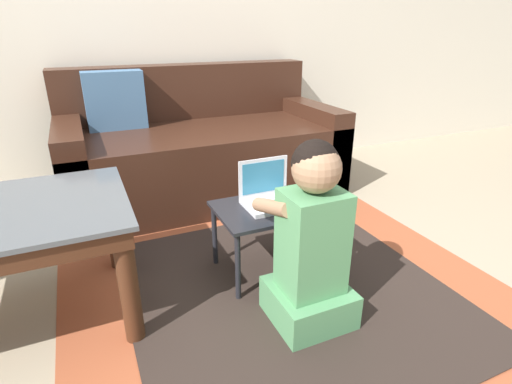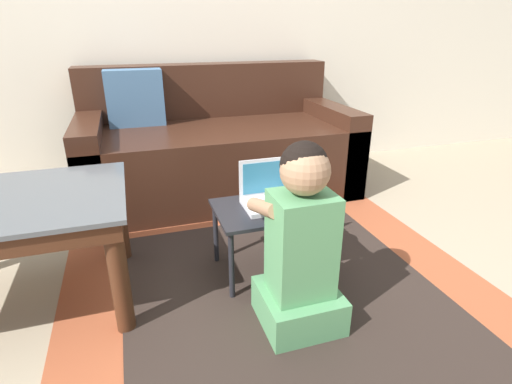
{
  "view_description": "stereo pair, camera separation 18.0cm",
  "coord_description": "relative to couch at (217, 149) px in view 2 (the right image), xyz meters",
  "views": [
    {
      "loc": [
        -0.63,
        -1.24,
        1.09
      ],
      "look_at": [
        0.04,
        0.28,
        0.4
      ],
      "focal_mm": 28.0,
      "sensor_mm": 36.0,
      "label": 1
    },
    {
      "loc": [
        -0.47,
        -1.3,
        1.09
      ],
      "look_at": [
        0.04,
        0.28,
        0.4
      ],
      "focal_mm": 28.0,
      "sensor_mm": 36.0,
      "label": 2
    }
  ],
  "objects": [
    {
      "name": "ground_plane",
      "position": [
        -0.09,
        -1.32,
        -0.3
      ],
      "size": [
        16.0,
        16.0,
        0.0
      ],
      "primitive_type": "plane",
      "color": "gray"
    },
    {
      "name": "laptop_desk",
      "position": [
        -0.0,
        -1.09,
        -0.01
      ],
      "size": [
        0.48,
        0.35,
        0.34
      ],
      "color": "black",
      "rests_on": "ground_plane"
    },
    {
      "name": "area_rug",
      "position": [
        -0.0,
        -1.28,
        -0.3
      ],
      "size": [
        1.87,
        1.94,
        0.01
      ],
      "color": "#9E4C2D",
      "rests_on": "ground_plane"
    },
    {
      "name": "computer_mouse",
      "position": [
        0.2,
        -1.09,
        0.05
      ],
      "size": [
        0.07,
        0.09,
        0.04
      ],
      "color": "#B2B7C1",
      "rests_on": "laptop_desk"
    },
    {
      "name": "wall_back",
      "position": [
        -0.09,
        0.48,
        0.95
      ],
      "size": [
        9.0,
        0.06,
        2.5
      ],
      "color": "beige",
      "rests_on": "ground_plane"
    },
    {
      "name": "person_seated",
      "position": [
        -0.01,
        -1.46,
        0.04
      ],
      "size": [
        0.3,
        0.41,
        0.74
      ],
      "color": "#518E5B",
      "rests_on": "ground_plane"
    },
    {
      "name": "couch",
      "position": [
        0.0,
        0.0,
        0.0
      ],
      "size": [
        1.78,
        0.9,
        0.84
      ],
      "color": "#381E14",
      "rests_on": "ground_plane"
    },
    {
      "name": "laptop",
      "position": [
        0.01,
        -1.07,
        0.07
      ],
      "size": [
        0.24,
        0.19,
        0.2
      ],
      "color": "silver",
      "rests_on": "laptop_desk"
    }
  ]
}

